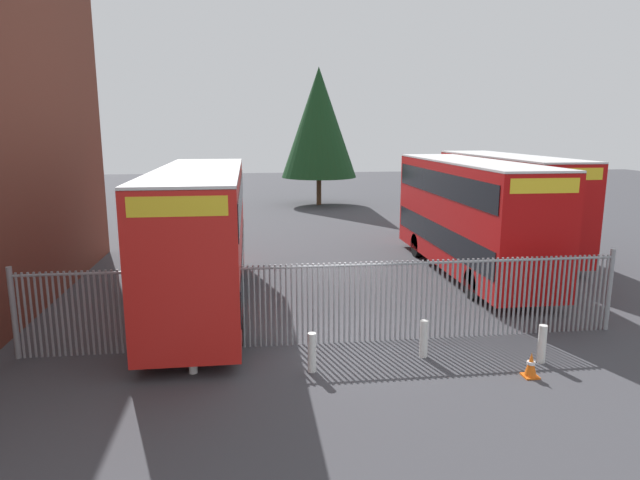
{
  "coord_description": "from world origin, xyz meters",
  "views": [
    {
      "loc": [
        -2.29,
        -13.81,
        5.63
      ],
      "look_at": [
        0.0,
        4.0,
        2.0
      ],
      "focal_mm": 31.12,
      "sensor_mm": 36.0,
      "label": 1
    }
  ],
  "objects_px": {
    "double_decker_bus_behind_fence_left": "(469,212)",
    "bollard_near_right": "(424,339)",
    "bollard_center_front": "(312,352)",
    "double_decker_bus_near_gate": "(201,233)",
    "double_decker_bus_behind_fence_right": "(505,199)",
    "bollard_far_right": "(542,344)",
    "traffic_cone_by_gate": "(531,365)",
    "bollard_near_left": "(192,354)"
  },
  "relations": [
    {
      "from": "bollard_near_left",
      "to": "traffic_cone_by_gate",
      "type": "relative_size",
      "value": 1.61
    },
    {
      "from": "double_decker_bus_near_gate",
      "to": "bollard_near_left",
      "type": "height_order",
      "value": "double_decker_bus_near_gate"
    },
    {
      "from": "bollard_center_front",
      "to": "bollard_near_right",
      "type": "height_order",
      "value": "same"
    },
    {
      "from": "traffic_cone_by_gate",
      "to": "bollard_center_front",
      "type": "bearing_deg",
      "value": 169.35
    },
    {
      "from": "double_decker_bus_near_gate",
      "to": "bollard_center_front",
      "type": "relative_size",
      "value": 11.38
    },
    {
      "from": "bollard_far_right",
      "to": "double_decker_bus_behind_fence_right",
      "type": "bearing_deg",
      "value": 68.75
    },
    {
      "from": "double_decker_bus_behind_fence_right",
      "to": "bollard_far_right",
      "type": "relative_size",
      "value": 11.38
    },
    {
      "from": "double_decker_bus_behind_fence_right",
      "to": "bollard_near_left",
      "type": "height_order",
      "value": "double_decker_bus_behind_fence_right"
    },
    {
      "from": "double_decker_bus_near_gate",
      "to": "bollard_near_right",
      "type": "distance_m",
      "value": 7.69
    },
    {
      "from": "bollard_near_left",
      "to": "bollard_far_right",
      "type": "xyz_separation_m",
      "value": [
        8.39,
        -0.47,
        0.0
      ]
    },
    {
      "from": "double_decker_bus_near_gate",
      "to": "double_decker_bus_behind_fence_left",
      "type": "xyz_separation_m",
      "value": [
        9.99,
        3.06,
        0.0
      ]
    },
    {
      "from": "bollard_near_right",
      "to": "bollard_center_front",
      "type": "bearing_deg",
      "value": -170.18
    },
    {
      "from": "bollard_center_front",
      "to": "bollard_far_right",
      "type": "bearing_deg",
      "value": -1.98
    },
    {
      "from": "bollard_near_right",
      "to": "double_decker_bus_near_gate",
      "type": "bearing_deg",
      "value": 140.61
    },
    {
      "from": "double_decker_bus_behind_fence_left",
      "to": "bollard_center_front",
      "type": "xyz_separation_m",
      "value": [
        -7.11,
        -8.28,
        -1.95
      ]
    },
    {
      "from": "bollard_center_front",
      "to": "traffic_cone_by_gate",
      "type": "distance_m",
      "value": 5.05
    },
    {
      "from": "double_decker_bus_behind_fence_right",
      "to": "bollard_near_left",
      "type": "bearing_deg",
      "value": -138.16
    },
    {
      "from": "double_decker_bus_near_gate",
      "to": "bollard_far_right",
      "type": "distance_m",
      "value": 10.27
    },
    {
      "from": "double_decker_bus_behind_fence_left",
      "to": "bollard_near_right",
      "type": "height_order",
      "value": "double_decker_bus_behind_fence_left"
    },
    {
      "from": "bollard_near_right",
      "to": "bollard_far_right",
      "type": "xyz_separation_m",
      "value": [
        2.75,
        -0.69,
        0.0
      ]
    },
    {
      "from": "traffic_cone_by_gate",
      "to": "bollard_near_right",
      "type": "bearing_deg",
      "value": 145.69
    },
    {
      "from": "bollard_far_right",
      "to": "bollard_near_right",
      "type": "bearing_deg",
      "value": 165.92
    },
    {
      "from": "double_decker_bus_behind_fence_left",
      "to": "bollard_near_right",
      "type": "bearing_deg",
      "value": -118.59
    },
    {
      "from": "double_decker_bus_behind_fence_left",
      "to": "bollard_near_right",
      "type": "distance_m",
      "value": 9.07
    },
    {
      "from": "double_decker_bus_behind_fence_right",
      "to": "bollard_near_right",
      "type": "xyz_separation_m",
      "value": [
        -7.52,
        -11.56,
        -1.95
      ]
    },
    {
      "from": "double_decker_bus_behind_fence_right",
      "to": "bollard_near_right",
      "type": "relative_size",
      "value": 11.38
    },
    {
      "from": "double_decker_bus_behind_fence_right",
      "to": "double_decker_bus_behind_fence_left",
      "type": "bearing_deg",
      "value": -130.93
    },
    {
      "from": "bollard_center_front",
      "to": "bollard_far_right",
      "type": "distance_m",
      "value": 5.62
    },
    {
      "from": "double_decker_bus_behind_fence_left",
      "to": "bollard_near_right",
      "type": "relative_size",
      "value": 11.38
    },
    {
      "from": "traffic_cone_by_gate",
      "to": "bollard_far_right",
      "type": "bearing_deg",
      "value": 48.24
    },
    {
      "from": "double_decker_bus_near_gate",
      "to": "bollard_far_right",
      "type": "relative_size",
      "value": 11.38
    },
    {
      "from": "double_decker_bus_near_gate",
      "to": "bollard_far_right",
      "type": "xyz_separation_m",
      "value": [
        8.5,
        -5.41,
        -1.95
      ]
    },
    {
      "from": "bollard_near_left",
      "to": "traffic_cone_by_gate",
      "type": "bearing_deg",
      "value": -8.88
    },
    {
      "from": "double_decker_bus_near_gate",
      "to": "bollard_near_left",
      "type": "bearing_deg",
      "value": -88.7
    },
    {
      "from": "bollard_near_right",
      "to": "double_decker_bus_behind_fence_left",
      "type": "bearing_deg",
      "value": 61.41
    },
    {
      "from": "bollard_near_left",
      "to": "double_decker_bus_near_gate",
      "type": "bearing_deg",
      "value": 91.3
    },
    {
      "from": "double_decker_bus_behind_fence_right",
      "to": "traffic_cone_by_gate",
      "type": "xyz_separation_m",
      "value": [
        -5.42,
        -12.99,
        -2.13
      ]
    },
    {
      "from": "bollard_far_right",
      "to": "traffic_cone_by_gate",
      "type": "bearing_deg",
      "value": -131.76
    },
    {
      "from": "double_decker_bus_behind_fence_left",
      "to": "bollard_near_left",
      "type": "relative_size",
      "value": 11.38
    },
    {
      "from": "double_decker_bus_near_gate",
      "to": "double_decker_bus_behind_fence_right",
      "type": "relative_size",
      "value": 1.0
    },
    {
      "from": "double_decker_bus_behind_fence_right",
      "to": "bollard_near_right",
      "type": "height_order",
      "value": "double_decker_bus_behind_fence_right"
    },
    {
      "from": "bollard_near_right",
      "to": "traffic_cone_by_gate",
      "type": "xyz_separation_m",
      "value": [
        2.09,
        -1.43,
        -0.19
      ]
    }
  ]
}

